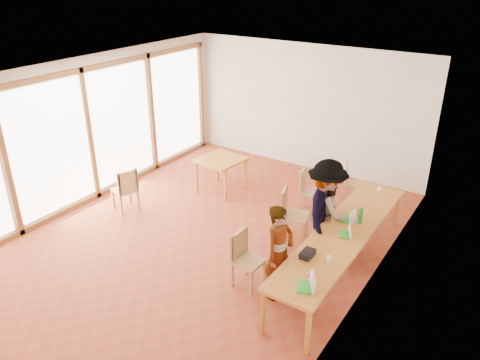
{
  "coord_description": "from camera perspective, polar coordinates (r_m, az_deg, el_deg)",
  "views": [
    {
      "loc": [
        4.64,
        -5.89,
        4.65
      ],
      "look_at": [
        0.46,
        0.46,
        1.1
      ],
      "focal_mm": 35.0,
      "sensor_mm": 36.0,
      "label": 1
    }
  ],
  "objects": [
    {
      "name": "laptop_far",
      "position": [
        7.96,
        13.32,
        -4.56
      ],
      "size": [
        0.23,
        0.26,
        0.21
      ],
      "rotation": [
        0.0,
        0.0,
        -0.07
      ],
      "color": "green",
      "rests_on": "communal_table"
    },
    {
      "name": "chair_empty",
      "position": [
        10.05,
        13.29,
        0.13
      ],
      "size": [
        0.52,
        0.52,
        0.46
      ],
      "rotation": [
        0.0,
        0.0,
        0.38
      ],
      "color": "tan",
      "rests_on": "ground"
    },
    {
      "name": "chair_mid",
      "position": [
        8.46,
        6.0,
        -3.52
      ],
      "size": [
        0.59,
        0.59,
        0.54
      ],
      "rotation": [
        0.0,
        0.0,
        0.31
      ],
      "color": "tan",
      "rests_on": "ground"
    },
    {
      "name": "communal_table",
      "position": [
        7.7,
        12.47,
        -6.45
      ],
      "size": [
        0.8,
        4.0,
        0.75
      ],
      "color": "orange",
      "rests_on": "ground"
    },
    {
      "name": "black_pouch",
      "position": [
        6.95,
        8.22,
        -8.9
      ],
      "size": [
        0.16,
        0.26,
        0.09
      ],
      "primitive_type": "cube",
      "color": "black",
      "rests_on": "communal_table"
    },
    {
      "name": "person_near",
      "position": [
        7.0,
        4.81,
        -8.82
      ],
      "size": [
        0.44,
        0.6,
        1.52
      ],
      "primitive_type": "imported",
      "rotation": [
        0.0,
        0.0,
        1.43
      ],
      "color": "gray",
      "rests_on": "ground"
    },
    {
      "name": "laptop_near",
      "position": [
        6.34,
        8.39,
        -12.47
      ],
      "size": [
        0.3,
        0.32,
        0.23
      ],
      "rotation": [
        0.0,
        0.0,
        0.33
      ],
      "color": "green",
      "rests_on": "communal_table"
    },
    {
      "name": "window_wall",
      "position": [
        10.11,
        -18.01,
        5.65
      ],
      "size": [
        0.1,
        8.0,
        3.0
      ],
      "primitive_type": "cube",
      "color": "white",
      "rests_on": "ground"
    },
    {
      "name": "ground",
      "position": [
        8.82,
        -4.18,
        -6.84
      ],
      "size": [
        8.0,
        8.0,
        0.0
      ],
      "primitive_type": "plane",
      "color": "brown",
      "rests_on": "ground"
    },
    {
      "name": "pink_phone",
      "position": [
        6.62,
        8.32,
        -11.25
      ],
      "size": [
        0.05,
        0.1,
        0.01
      ],
      "primitive_type": "cube",
      "color": "#E44C9B",
      "rests_on": "communal_table"
    },
    {
      "name": "chair_spare",
      "position": [
        9.65,
        -13.71,
        -0.7
      ],
      "size": [
        0.55,
        0.55,
        0.5
      ],
      "rotation": [
        0.0,
        0.0,
        2.83
      ],
      "color": "tan",
      "rests_on": "ground"
    },
    {
      "name": "side_table",
      "position": [
        10.26,
        -2.36,
        2.2
      ],
      "size": [
        0.9,
        0.9,
        0.75
      ],
      "rotation": [
        0.0,
        0.0,
        -0.12
      ],
      "color": "orange",
      "rests_on": "ground"
    },
    {
      "name": "chair_near",
      "position": [
        7.33,
        0.43,
        -8.86
      ],
      "size": [
        0.45,
        0.45,
        0.48
      ],
      "rotation": [
        0.0,
        0.0,
        -0.07
      ],
      "color": "tan",
      "rests_on": "ground"
    },
    {
      "name": "condiment_cup",
      "position": [
        9.17,
        16.65,
        -1.05
      ],
      "size": [
        0.08,
        0.08,
        0.06
      ],
      "primitive_type": "cylinder",
      "color": "white",
      "rests_on": "communal_table"
    },
    {
      "name": "yellow_mug",
      "position": [
        8.17,
        13.86,
        -3.83
      ],
      "size": [
        0.16,
        0.16,
        0.1
      ],
      "primitive_type": "imported",
      "rotation": [
        0.0,
        0.0,
        0.27
      ],
      "color": "orange",
      "rests_on": "communal_table"
    },
    {
      "name": "wall_back",
      "position": [
        11.37,
        7.98,
        8.71
      ],
      "size": [
        6.0,
        0.1,
        3.0
      ],
      "primitive_type": "cube",
      "color": "silver",
      "rests_on": "ground"
    },
    {
      "name": "person_far",
      "position": [
        7.93,
        10.37,
        -3.67
      ],
      "size": [
        0.91,
        1.28,
        1.79
      ],
      "primitive_type": "imported",
      "rotation": [
        0.0,
        0.0,
        1.8
      ],
      "color": "gray",
      "rests_on": "ground"
    },
    {
      "name": "laptop_mid",
      "position": [
        7.56,
        12.97,
        -6.28
      ],
      "size": [
        0.24,
        0.26,
        0.18
      ],
      "rotation": [
        0.0,
        0.0,
        0.3
      ],
      "color": "green",
      "rests_on": "communal_table"
    },
    {
      "name": "green_bottle",
      "position": [
        7.9,
        14.49,
        -4.25
      ],
      "size": [
        0.07,
        0.07,
        0.28
      ],
      "primitive_type": "cylinder",
      "color": "#1B7C32",
      "rests_on": "communal_table"
    },
    {
      "name": "person_mid",
      "position": [
        8.07,
        10.72,
        -3.87
      ],
      "size": [
        0.84,
        0.95,
        1.61
      ],
      "primitive_type": "imported",
      "rotation": [
        0.0,
        0.0,
        1.92
      ],
      "color": "gray",
      "rests_on": "ground"
    },
    {
      "name": "wall_right",
      "position": [
        6.87,
        15.79,
        -3.25
      ],
      "size": [
        0.1,
        8.0,
        3.0
      ],
      "primitive_type": "cube",
      "color": "silver",
      "rests_on": "ground"
    },
    {
      "name": "clear_glass",
      "position": [
        6.9,
        10.72,
        -9.41
      ],
      "size": [
        0.07,
        0.07,
        0.09
      ],
      "primitive_type": "cylinder",
      "color": "silver",
      "rests_on": "communal_table"
    },
    {
      "name": "ceiling",
      "position": [
        7.67,
        -4.9,
        12.69
      ],
      "size": [
        6.0,
        8.0,
        0.04
      ],
      "primitive_type": "cube",
      "color": "white",
      "rests_on": "wall_back"
    },
    {
      "name": "chair_far",
      "position": [
        9.48,
        8.15,
        -0.7
      ],
      "size": [
        0.52,
        0.52,
        0.5
      ],
      "rotation": [
        0.0,
        0.0,
        0.23
      ],
      "color": "tan",
      "rests_on": "ground"
    }
  ]
}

